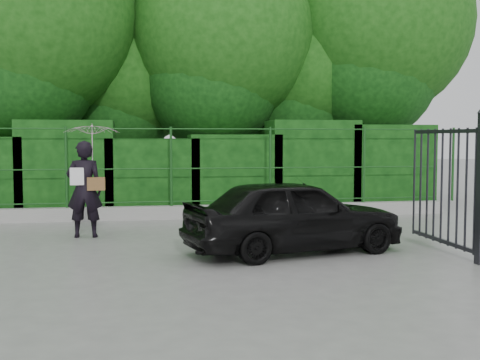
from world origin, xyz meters
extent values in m
plane|color=gray|center=(0.00, 0.00, 0.00)|extent=(80.00, 80.00, 0.00)
cube|color=#9E9E99|center=(0.00, 4.50, 0.15)|extent=(14.00, 0.25, 0.30)
cylinder|color=#174618|center=(-1.90, 4.50, 1.20)|extent=(0.06, 0.06, 1.80)
cylinder|color=#174618|center=(0.40, 4.50, 1.20)|extent=(0.06, 0.06, 1.80)
cylinder|color=#174618|center=(2.70, 4.50, 1.20)|extent=(0.06, 0.06, 1.80)
cylinder|color=#174618|center=(5.00, 4.50, 1.20)|extent=(0.06, 0.06, 1.80)
cylinder|color=#174618|center=(7.30, 4.50, 1.20)|extent=(0.06, 0.06, 1.80)
cylinder|color=#174618|center=(0.00, 4.50, 0.40)|extent=(13.60, 0.03, 0.03)
cylinder|color=#174618|center=(0.00, 4.50, 1.15)|extent=(13.60, 0.03, 0.03)
cylinder|color=#174618|center=(0.00, 4.50, 2.05)|extent=(13.60, 0.03, 0.03)
cube|color=black|center=(-2.00, 5.50, 1.13)|extent=(2.20, 1.20, 2.26)
cube|color=black|center=(0.00, 5.50, 0.92)|extent=(2.20, 1.20, 1.83)
cube|color=black|center=(2.00, 5.50, 0.96)|extent=(2.20, 1.20, 1.93)
cube|color=black|center=(4.00, 5.50, 1.14)|extent=(2.20, 1.20, 2.28)
cube|color=black|center=(6.00, 5.50, 1.09)|extent=(2.20, 1.20, 2.18)
cylinder|color=black|center=(-3.00, 7.20, 2.25)|extent=(0.36, 0.36, 4.50)
sphere|color=#14470F|center=(-3.00, 7.20, 4.95)|extent=(5.40, 5.40, 5.40)
cylinder|color=black|center=(-0.50, 8.50, 1.62)|extent=(0.36, 0.36, 3.25)
sphere|color=#14470F|center=(-0.50, 8.50, 3.58)|extent=(3.90, 3.90, 3.90)
cylinder|color=black|center=(2.00, 7.50, 2.12)|extent=(0.36, 0.36, 4.25)
sphere|color=#14470F|center=(2.00, 7.50, 4.68)|extent=(5.10, 5.10, 5.10)
cylinder|color=black|center=(4.50, 8.20, 1.75)|extent=(0.36, 0.36, 3.50)
sphere|color=#14470F|center=(4.50, 8.20, 3.85)|extent=(4.20, 4.20, 4.20)
cylinder|color=black|center=(6.50, 7.80, 2.38)|extent=(0.36, 0.36, 4.75)
sphere|color=#14470F|center=(6.50, 7.80, 5.23)|extent=(5.70, 5.70, 5.70)
cube|color=#24242A|center=(4.60, -0.05, 0.15)|extent=(0.05, 2.00, 0.06)
cube|color=#24242A|center=(4.60, -0.05, 1.95)|extent=(0.05, 2.00, 0.06)
cylinder|color=#24242A|center=(4.60, -1.00, 1.05)|extent=(0.04, 0.04, 1.90)
cylinder|color=#24242A|center=(4.60, -0.75, 1.05)|extent=(0.04, 0.04, 1.90)
cylinder|color=#24242A|center=(4.60, -0.50, 1.05)|extent=(0.04, 0.04, 1.90)
cylinder|color=#24242A|center=(4.60, -0.25, 1.05)|extent=(0.04, 0.04, 1.90)
cylinder|color=#24242A|center=(4.60, 0.00, 1.05)|extent=(0.04, 0.04, 1.90)
cylinder|color=#24242A|center=(4.60, 0.25, 1.05)|extent=(0.04, 0.04, 1.90)
cylinder|color=#24242A|center=(4.60, 0.50, 1.05)|extent=(0.04, 0.04, 1.90)
cylinder|color=#24242A|center=(4.60, 0.75, 1.05)|extent=(0.04, 0.04, 1.90)
cylinder|color=#24242A|center=(4.60, 1.00, 1.05)|extent=(0.04, 0.04, 1.90)
imported|color=black|center=(-1.32, 2.24, 0.90)|extent=(0.68, 0.47, 1.80)
imported|color=#DFA7C9|center=(-1.17, 2.29, 1.66)|extent=(1.00, 1.02, 0.92)
cube|color=brown|center=(-1.10, 2.16, 1.00)|extent=(0.32, 0.15, 0.24)
cube|color=white|center=(-1.44, 2.12, 1.14)|extent=(0.25, 0.02, 0.32)
imported|color=black|center=(2.13, 0.13, 0.61)|extent=(3.80, 2.22, 1.21)
camera|label=1|loc=(-0.32, -9.18, 1.84)|focal=45.00mm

